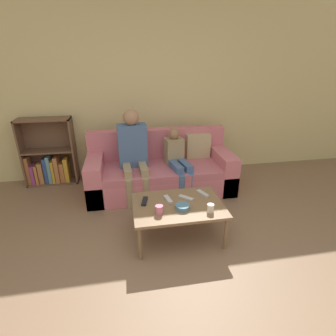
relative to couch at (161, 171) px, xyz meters
name	(u,v)px	position (x,y,z in m)	size (l,w,h in m)	color
ground_plane	(187,331)	(-0.15, -2.23, -0.28)	(22.00, 22.00, 0.00)	#84664C
wall_back	(144,93)	(-0.15, 0.67, 1.02)	(12.00, 0.06, 2.60)	beige
couch	(161,171)	(0.00, 0.00, 0.00)	(2.04, 0.87, 0.83)	#D1707F
bookshelf	(50,159)	(-1.64, 0.52, 0.10)	(0.75, 0.28, 1.01)	brown
coffee_table	(178,207)	(0.01, -1.14, 0.08)	(0.94, 0.67, 0.40)	brown
person_adult	(133,148)	(-0.39, -0.07, 0.40)	(0.40, 0.62, 1.19)	#9E8966
person_child	(177,158)	(0.21, -0.12, 0.23)	(0.34, 0.64, 0.91)	#476693
cup_near	(159,210)	(-0.21, -1.28, 0.16)	(0.08, 0.08, 0.09)	pink
cup_far	(211,208)	(0.29, -1.35, 0.16)	(0.07, 0.07, 0.09)	silver
tv_remote_0	(203,193)	(0.33, -0.99, 0.13)	(0.11, 0.18, 0.02)	#B7B7BC
tv_remote_1	(168,199)	(-0.08, -1.05, 0.13)	(0.08, 0.18, 0.02)	#B7B7BC
tv_remote_2	(144,201)	(-0.33, -1.04, 0.13)	(0.09, 0.18, 0.02)	black
tv_remote_3	(186,198)	(0.12, -1.05, 0.13)	(0.16, 0.15, 0.02)	#B7B7BC
snack_bowl	(182,207)	(0.03, -1.24, 0.14)	(0.15, 0.15, 0.05)	teal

